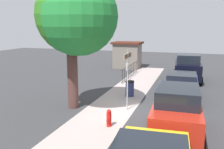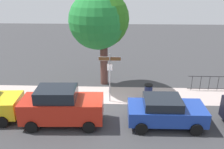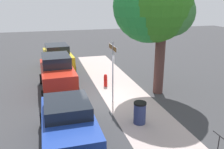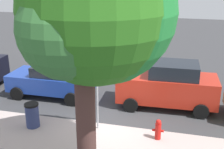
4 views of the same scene
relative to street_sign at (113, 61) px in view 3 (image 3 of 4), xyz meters
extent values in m
plane|color=#38383A|center=(-0.46, -0.40, -2.20)|extent=(60.00, 60.00, 0.00)
cube|color=#B3A09C|center=(1.54, 0.90, -2.20)|extent=(24.00, 2.60, 0.00)
cylinder|color=#9EA0A5|center=(0.00, 0.00, -0.61)|extent=(0.07, 0.07, 3.19)
cube|color=brown|center=(0.00, 0.00, 0.66)|extent=(1.35, 0.02, 0.22)
cube|color=white|center=(0.00, 0.00, 0.66)|extent=(1.38, 0.02, 0.25)
cube|color=silver|center=(0.00, 0.02, 0.11)|extent=(0.32, 0.02, 0.42)
cylinder|color=#4F312C|center=(-0.56, 2.85, -0.53)|extent=(0.55, 0.55, 3.36)
sphere|color=#217F34|center=(-0.90, 2.25, 2.60)|extent=(3.86, 3.86, 3.86)
sphere|color=#2E731D|center=(-0.76, 2.48, 2.66)|extent=(3.93, 3.93, 3.93)
sphere|color=#367335|center=(-0.32, 3.23, 2.26)|extent=(2.45, 2.45, 2.45)
cube|color=gold|center=(-7.09, -2.36, -1.40)|extent=(4.47, 2.15, 0.97)
cube|color=black|center=(-7.35, -2.38, -0.65)|extent=(2.20, 1.77, 0.54)
cylinder|color=black|center=(-5.68, -1.33, -1.88)|extent=(0.65, 0.26, 0.64)
cylinder|color=black|center=(-5.55, -3.18, -1.88)|extent=(0.65, 0.26, 0.64)
cylinder|color=black|center=(-8.63, -1.54, -1.88)|extent=(0.65, 0.26, 0.64)
cylinder|color=black|center=(-8.49, -3.39, -1.88)|extent=(0.65, 0.26, 0.64)
cube|color=red|center=(-2.40, -2.66, -1.31)|extent=(4.38, 1.91, 1.14)
cube|color=black|center=(-2.66, -2.67, -0.44)|extent=(2.13, 1.62, 0.61)
cylinder|color=black|center=(-0.97, -1.73, -1.88)|extent=(0.65, 0.24, 0.64)
cylinder|color=black|center=(-0.90, -3.48, -1.88)|extent=(0.65, 0.24, 0.64)
cylinder|color=black|center=(-3.90, -1.83, -1.88)|extent=(0.65, 0.24, 0.64)
cylinder|color=black|center=(-3.84, -3.59, -1.88)|extent=(0.65, 0.24, 0.64)
cube|color=#1C3997|center=(3.13, -2.58, -1.49)|extent=(4.06, 1.89, 0.79)
cube|color=black|center=(2.88, -2.58, -0.86)|extent=(1.95, 1.65, 0.47)
cylinder|color=black|center=(1.75, -1.66, -1.88)|extent=(0.64, 0.22, 0.64)
cylinder|color=black|center=(1.76, -3.52, -1.88)|extent=(0.64, 0.22, 0.64)
cylinder|color=red|center=(-2.35, 0.20, -1.89)|extent=(0.22, 0.22, 0.62)
sphere|color=red|center=(-2.35, 0.20, -1.52)|extent=(0.20, 0.20, 0.20)
cylinder|color=red|center=(-2.51, 0.20, -1.86)|extent=(0.10, 0.09, 0.09)
cylinder|color=red|center=(-2.19, 0.20, -1.86)|extent=(0.10, 0.09, 0.09)
cylinder|color=navy|center=(2.51, 0.50, -1.75)|extent=(0.52, 0.52, 0.90)
cylinder|color=black|center=(2.51, 0.50, -1.26)|extent=(0.55, 0.55, 0.08)
camera|label=1|loc=(-11.88, -3.11, 2.13)|focal=39.17mm
camera|label=2|loc=(0.67, -13.78, 5.06)|focal=38.36mm
camera|label=3|loc=(11.20, -3.14, 2.97)|focal=38.62mm
camera|label=4|loc=(-3.05, 9.65, 3.55)|focal=46.99mm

